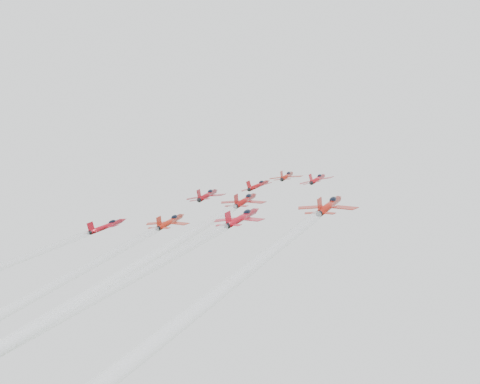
% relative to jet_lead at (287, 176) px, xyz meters
% --- Properties ---
extents(jet_lead, '(9.14, 12.15, 6.20)m').
position_rel_jet_lead_xyz_m(jet_lead, '(0.00, 0.00, 0.00)').
color(jet_lead, maroon).
extents(jet_row2_left, '(10.47, 13.92, 7.11)m').
position_rel_jet_lead_xyz_m(jet_row2_left, '(-15.30, -14.92, -6.66)').
color(jet_row2_left, maroon).
extents(jet_row2_center, '(8.77, 11.66, 5.95)m').
position_rel_jet_lead_xyz_m(jet_row2_center, '(-3.96, -9.43, -4.22)').
color(jet_row2_center, '#9A0E11').
extents(jet_row2_right, '(8.50, 11.30, 5.77)m').
position_rel_jet_lead_xyz_m(jet_row2_right, '(12.06, -11.04, -4.94)').
color(jet_row2_right, '#AF1018').
extents(jet_center, '(10.12, 100.53, 45.92)m').
position_rel_jet_lead_xyz_m(jet_center, '(1.41, -72.20, -32.35)').
color(jet_center, maroon).
extents(jet_rear_right, '(9.75, 96.88, 44.25)m').
position_rel_jet_lead_xyz_m(jet_rear_right, '(8.61, -86.45, -38.72)').
color(jet_rear_right, '#B11020').
extents(jet_rear_farright, '(10.47, 104.02, 47.51)m').
position_rel_jet_lead_xyz_m(jet_rear_farright, '(23.82, -86.84, -38.89)').
color(jet_rear_farright, '#A91C10').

